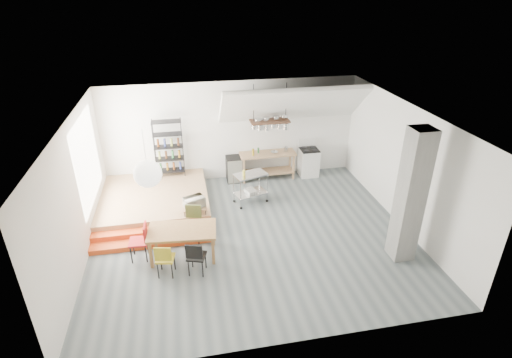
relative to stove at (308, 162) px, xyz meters
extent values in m
plane|color=#535D60|center=(-2.50, -3.16, -0.48)|extent=(8.00, 8.00, 0.00)
cube|color=silver|center=(-2.50, 0.34, 1.12)|extent=(8.00, 0.04, 3.20)
cube|color=silver|center=(-6.50, -3.16, 1.12)|extent=(0.04, 7.00, 3.20)
cube|color=silver|center=(1.50, -3.16, 1.12)|extent=(0.04, 7.00, 3.20)
cube|color=white|center=(-2.50, -3.16, 2.72)|extent=(8.00, 7.00, 0.02)
cube|color=white|center=(-0.70, -0.26, 2.07)|extent=(4.40, 1.44, 1.32)
cube|color=white|center=(-6.48, -1.66, 1.32)|extent=(0.02, 2.50, 2.20)
cube|color=#9B774D|center=(-5.00, -1.16, -0.28)|extent=(3.00, 3.00, 0.40)
cube|color=#D44818|center=(-5.00, -3.11, -0.41)|extent=(3.00, 0.35, 0.13)
cube|color=#D44818|center=(-5.00, -2.76, -0.35)|extent=(3.00, 0.35, 0.27)
cube|color=slate|center=(0.80, -4.66, 1.12)|extent=(0.50, 0.50, 3.20)
cube|color=#9B774D|center=(-1.40, -0.01, 0.40)|extent=(1.80, 0.60, 0.06)
cube|color=#9B774D|center=(-1.40, -0.01, -0.23)|extent=(1.70, 0.55, 0.04)
cube|color=#9B774D|center=(-0.58, 0.21, -0.05)|extent=(0.06, 0.06, 0.86)
cube|color=#9B774D|center=(-2.22, 0.21, -0.05)|extent=(0.06, 0.06, 0.86)
cube|color=#9B774D|center=(-0.58, -0.23, -0.05)|extent=(0.06, 0.06, 0.86)
cube|color=#9B774D|center=(-2.22, -0.23, -0.05)|extent=(0.06, 0.06, 0.86)
cube|color=white|center=(0.00, -0.01, -0.03)|extent=(0.60, 0.60, 0.90)
cube|color=black|center=(0.00, -0.01, 0.44)|extent=(0.58, 0.58, 0.03)
cube|color=white|center=(0.00, 0.27, 0.57)|extent=(0.60, 0.05, 0.25)
cylinder|color=black|center=(0.14, 0.13, 0.46)|extent=(0.18, 0.18, 0.02)
cylinder|color=black|center=(-0.14, 0.13, 0.46)|extent=(0.18, 0.18, 0.02)
cylinder|color=black|center=(0.14, -0.15, 0.46)|extent=(0.18, 0.18, 0.02)
cylinder|color=black|center=(-0.14, -0.15, 0.46)|extent=(0.18, 0.18, 0.02)
cube|color=#41271A|center=(-1.40, -0.21, 1.57)|extent=(1.20, 0.50, 0.05)
cylinder|color=black|center=(-1.90, -0.21, 2.14)|extent=(0.02, 0.02, 1.15)
cylinder|color=black|center=(-0.90, -0.21, 2.14)|extent=(0.02, 0.02, 1.15)
cylinder|color=silver|center=(-1.90, -0.26, 1.43)|extent=(0.16, 0.16, 0.12)
cylinder|color=silver|center=(-1.70, -0.26, 1.41)|extent=(0.20, 0.20, 0.16)
cylinder|color=silver|center=(-1.50, -0.26, 1.39)|extent=(0.16, 0.16, 0.20)
cylinder|color=silver|center=(-1.30, -0.26, 1.43)|extent=(0.20, 0.20, 0.12)
cylinder|color=silver|center=(-1.10, -0.26, 1.41)|extent=(0.16, 0.16, 0.16)
cylinder|color=silver|center=(-0.90, -0.26, 1.39)|extent=(0.20, 0.20, 0.20)
cylinder|color=black|center=(-4.08, 0.22, 0.82)|extent=(0.02, 0.02, 1.80)
cylinder|color=black|center=(-4.92, 0.22, 0.82)|extent=(0.02, 0.02, 1.80)
cylinder|color=black|center=(-4.08, -0.14, 0.82)|extent=(0.02, 0.02, 1.80)
cylinder|color=black|center=(-4.92, -0.14, 0.82)|extent=(0.02, 0.02, 1.80)
cube|color=black|center=(-4.50, 0.04, 0.07)|extent=(0.88, 0.38, 0.02)
cube|color=black|center=(-4.50, 0.04, 0.47)|extent=(0.88, 0.38, 0.02)
cube|color=black|center=(-4.50, 0.04, 0.87)|extent=(0.88, 0.38, 0.02)
cube|color=black|center=(-4.50, 0.04, 1.27)|extent=(0.88, 0.38, 0.02)
cube|color=black|center=(-4.50, 0.04, 1.67)|extent=(0.88, 0.38, 0.03)
cylinder|color=#327F3F|center=(-4.50, 0.04, 0.21)|extent=(0.07, 0.07, 0.24)
cylinder|color=#9B6819|center=(-4.50, 0.04, 0.61)|extent=(0.07, 0.07, 0.24)
cylinder|color=brown|center=(-4.50, 0.04, 1.01)|extent=(0.07, 0.07, 0.24)
cube|color=#9B774D|center=(-3.90, -2.41, 0.07)|extent=(0.60, 0.40, 0.03)
cylinder|color=black|center=(-3.63, -2.24, -0.01)|extent=(0.02, 0.02, 0.13)
cylinder|color=black|center=(-4.17, -2.24, -0.01)|extent=(0.02, 0.02, 0.13)
cylinder|color=black|center=(-3.63, -2.58, -0.01)|extent=(0.02, 0.02, 0.13)
cylinder|color=black|center=(-4.17, -2.58, -0.01)|extent=(0.02, 0.02, 0.13)
sphere|color=white|center=(-4.85, -3.63, 1.72)|extent=(0.60, 0.60, 0.60)
cube|color=brown|center=(-4.25, -3.69, 0.23)|extent=(1.63, 1.02, 0.06)
cube|color=brown|center=(-3.52, -3.39, -0.14)|extent=(0.07, 0.07, 0.68)
cube|color=brown|center=(-4.91, -3.25, -0.14)|extent=(0.07, 0.07, 0.68)
cube|color=brown|center=(-3.59, -4.13, -0.14)|extent=(0.07, 0.07, 0.68)
cube|color=brown|center=(-4.99, -3.99, -0.14)|extent=(0.07, 0.07, 0.68)
cube|color=#B39F1E|center=(-4.65, -4.29, -0.05)|extent=(0.45, 0.45, 0.04)
cube|color=#B39F1E|center=(-4.69, -4.46, 0.19)|extent=(0.36, 0.11, 0.33)
cylinder|color=black|center=(-4.83, -4.41, -0.27)|extent=(0.03, 0.03, 0.42)
cylinder|color=black|center=(-4.53, -4.47, -0.27)|extent=(0.03, 0.03, 0.42)
cylinder|color=black|center=(-4.77, -4.11, -0.27)|extent=(0.03, 0.03, 0.42)
cylinder|color=black|center=(-4.47, -4.17, -0.27)|extent=(0.03, 0.03, 0.42)
cube|color=black|center=(-3.97, -4.35, -0.04)|extent=(0.49, 0.49, 0.04)
cube|color=black|center=(-4.03, -4.52, 0.20)|extent=(0.37, 0.15, 0.34)
cylinder|color=black|center=(-4.17, -4.46, -0.27)|extent=(0.03, 0.03, 0.43)
cylinder|color=black|center=(-3.87, -4.55, -0.27)|extent=(0.03, 0.03, 0.43)
cylinder|color=black|center=(-4.08, -4.16, -0.27)|extent=(0.03, 0.03, 0.43)
cylinder|color=black|center=(-3.78, -4.25, -0.27)|extent=(0.03, 0.03, 0.43)
cube|color=#4D5528|center=(-4.00, -3.08, -0.01)|extent=(0.51, 0.51, 0.04)
cube|color=#4D5528|center=(-3.95, -2.90, 0.25)|extent=(0.39, 0.14, 0.36)
cylinder|color=black|center=(-3.79, -2.96, -0.25)|extent=(0.03, 0.03, 0.46)
cylinder|color=black|center=(-4.12, -2.88, -0.25)|extent=(0.03, 0.03, 0.46)
cylinder|color=black|center=(-3.88, -3.28, -0.25)|extent=(0.03, 0.03, 0.46)
cylinder|color=black|center=(-4.20, -3.20, -0.25)|extent=(0.03, 0.03, 0.46)
cube|color=red|center=(-5.27, -3.59, -0.01)|extent=(0.44, 0.44, 0.04)
cube|color=red|center=(-5.08, -3.60, 0.25)|extent=(0.07, 0.40, 0.37)
cylinder|color=black|center=(-5.11, -3.77, -0.25)|extent=(0.03, 0.03, 0.46)
cylinder|color=black|center=(-5.09, -3.43, -0.25)|extent=(0.03, 0.03, 0.46)
cylinder|color=black|center=(-5.45, -3.75, -0.25)|extent=(0.03, 0.03, 0.46)
cylinder|color=black|center=(-5.43, -3.41, -0.25)|extent=(0.03, 0.03, 0.46)
cube|color=silver|center=(-2.23, -1.47, 0.42)|extent=(1.04, 0.77, 0.04)
cube|color=silver|center=(-2.23, -1.47, -0.17)|extent=(1.04, 0.77, 0.03)
cylinder|color=silver|center=(-1.89, -1.12, -0.02)|extent=(0.03, 0.03, 0.88)
sphere|color=black|center=(-1.89, -1.12, -0.44)|extent=(0.08, 0.08, 0.08)
cylinder|color=silver|center=(-2.71, -1.38, -0.02)|extent=(0.03, 0.03, 0.88)
sphere|color=black|center=(-2.71, -1.38, -0.44)|extent=(0.08, 0.08, 0.08)
cylinder|color=silver|center=(-1.75, -1.55, -0.02)|extent=(0.03, 0.03, 0.88)
sphere|color=black|center=(-1.75, -1.55, -0.44)|extent=(0.08, 0.08, 0.08)
cylinder|color=silver|center=(-2.58, -1.81, -0.02)|extent=(0.03, 0.03, 0.88)
sphere|color=black|center=(-2.58, -1.81, -0.44)|extent=(0.08, 0.08, 0.08)
cube|color=black|center=(-2.50, 0.04, -0.06)|extent=(0.49, 0.49, 0.84)
imported|color=beige|center=(-3.90, -2.41, 0.23)|extent=(0.61, 0.52, 0.28)
imported|color=silver|center=(-1.20, -0.06, 0.46)|extent=(0.29, 0.29, 0.05)
camera|label=1|loc=(-4.05, -11.60, 5.42)|focal=28.00mm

